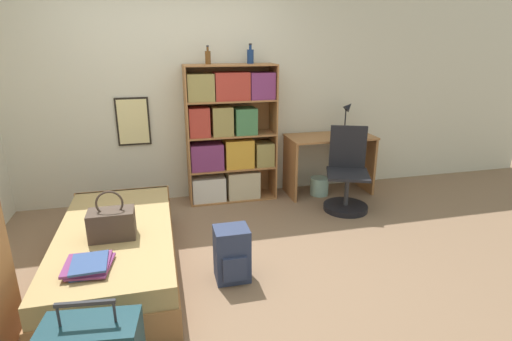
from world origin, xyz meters
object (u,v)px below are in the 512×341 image
object	(u,v)px
bottle_brown	(250,56)
waste_bin	(319,186)
handbag	(112,223)
book_stack_on_bed	(89,265)
bottle_green	(208,57)
desk_chair	(347,184)
desk	(329,154)
backpack	(232,254)
desk_lamp	(348,112)
bed	(118,251)
bookcase	(229,136)

from	to	relation	value
bottle_brown	waste_bin	xyz separation A→B (m)	(0.85, -0.18, -1.59)
handbag	waste_bin	size ratio (longest dim) A/B	1.70
waste_bin	bottle_brown	bearing A→B (deg)	168.21
book_stack_on_bed	bottle_green	size ratio (longest dim) A/B	1.71
book_stack_on_bed	desk_chair	xyz separation A→B (m)	(2.57, 1.39, -0.14)
bottle_green	bottle_brown	world-z (taller)	bottle_brown
handbag	book_stack_on_bed	world-z (taller)	handbag
bottle_green	desk	bearing A→B (deg)	-4.35
handbag	backpack	size ratio (longest dim) A/B	0.86
bottle_green	desk_lamp	world-z (taller)	bottle_green
bed	bottle_green	bearing A→B (deg)	55.01
bed	bottle_brown	distance (m)	2.55
handbag	bookcase	xyz separation A→B (m)	(1.20, 1.55, 0.27)
book_stack_on_bed	desk_chair	size ratio (longest dim) A/B	0.36
backpack	waste_bin	world-z (taller)	backpack
handbag	desk_chair	size ratio (longest dim) A/B	0.41
backpack	bottle_brown	bearing A→B (deg)	72.04
bookcase	waste_bin	size ratio (longest dim) A/B	7.06
desk	bottle_green	bearing A→B (deg)	175.65
bottle_green	desk_chair	xyz separation A→B (m)	(1.46, -0.64, -1.39)
book_stack_on_bed	bottle_green	xyz separation A→B (m)	(1.11, 2.03, 1.25)
handbag	bookcase	size ratio (longest dim) A/B	0.24
desk	backpack	size ratio (longest dim) A/B	2.37
desk_lamp	bottle_green	bearing A→B (deg)	179.18
bookcase	bottle_brown	world-z (taller)	bottle_brown
backpack	waste_bin	distance (m)	2.13
handbag	backpack	world-z (taller)	handbag
backpack	waste_bin	bearing A→B (deg)	48.18
desk_lamp	bottle_brown	bearing A→B (deg)	178.25
bed	desk	bearing A→B (deg)	28.02
handbag	waste_bin	bearing A→B (deg)	31.45
handbag	desk_chair	distance (m)	2.64
bookcase	backpack	size ratio (longest dim) A/B	3.58
bed	bottle_brown	world-z (taller)	bottle_brown
handbag	desk_lamp	size ratio (longest dim) A/B	0.94
desk_chair	desk	bearing A→B (deg)	89.28
bookcase	desk	world-z (taller)	bookcase
backpack	waste_bin	size ratio (longest dim) A/B	1.97
bookcase	backpack	distance (m)	1.84
desk_chair	bottle_green	bearing A→B (deg)	156.44
bottle_brown	backpack	xyz separation A→B (m)	(-0.57, -1.76, -1.47)
bed	waste_bin	distance (m)	2.65
book_stack_on_bed	backpack	xyz separation A→B (m)	(1.02, 0.28, -0.21)
book_stack_on_bed	desk	size ratio (longest dim) A/B	0.32
handbag	book_stack_on_bed	size ratio (longest dim) A/B	1.13
book_stack_on_bed	bottle_brown	distance (m)	2.88
bottle_green	handbag	bearing A→B (deg)	-122.02
desk_lamp	desk	bearing A→B (deg)	-161.08
handbag	book_stack_on_bed	xyz separation A→B (m)	(-0.12, -0.44, -0.09)
handbag	desk	size ratio (longest dim) A/B	0.36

